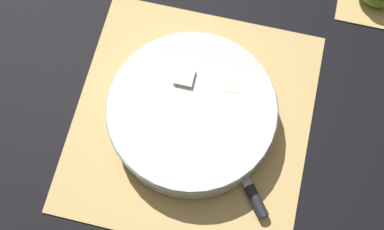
% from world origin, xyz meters
% --- Properties ---
extents(ground_plane, '(6.00, 6.00, 0.00)m').
position_xyz_m(ground_plane, '(0.00, 0.00, 0.00)').
color(ground_plane, black).
extents(bamboo_mat_center, '(0.42, 0.40, 0.01)m').
position_xyz_m(bamboo_mat_center, '(-0.00, 0.00, 0.00)').
color(bamboo_mat_center, tan).
rests_on(bamboo_mat_center, ground_plane).
extents(fruit_salad_bowl, '(0.28, 0.28, 0.07)m').
position_xyz_m(fruit_salad_bowl, '(-0.00, -0.00, 0.04)').
color(fruit_salad_bowl, silver).
rests_on(fruit_salad_bowl, bamboo_mat_center).
extents(paring_knife, '(0.12, 0.10, 0.02)m').
position_xyz_m(paring_knife, '(0.11, 0.13, 0.01)').
color(paring_knife, silver).
rests_on(paring_knife, bamboo_mat_center).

